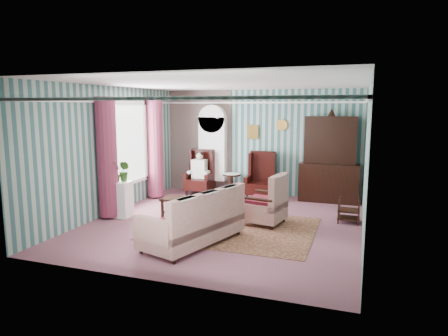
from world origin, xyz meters
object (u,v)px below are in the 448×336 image
(floral_armchair, at_px, (264,201))
(sofa, at_px, (193,214))
(seated_woman, at_px, (199,173))
(coffee_table, at_px, (182,208))
(round_side_table, at_px, (232,185))
(wingback_right, at_px, (260,176))
(dresser_hutch, at_px, (330,156))
(bookcase, at_px, (213,153))
(nest_table, at_px, (349,210))
(wingback_left, at_px, (199,172))
(plant_stand, at_px, (119,199))

(floral_armchair, bearing_deg, sofa, 161.03)
(seated_woman, height_order, coffee_table, seated_woman)
(floral_armchair, bearing_deg, round_side_table, 42.23)
(wingback_right, relative_size, seated_woman, 1.06)
(dresser_hutch, xyz_separation_m, sofa, (-2.03, -4.11, -0.64))
(bookcase, xyz_separation_m, dresser_hutch, (3.25, -0.12, 0.06))
(nest_table, height_order, sofa, sofa)
(wingback_left, distance_m, floral_armchair, 3.26)
(bookcase, height_order, wingback_left, bookcase)
(bookcase, relative_size, nest_table, 4.15)
(wingback_left, bearing_deg, nest_table, -20.85)
(wingback_left, xyz_separation_m, nest_table, (4.07, -1.55, -0.35))
(wingback_left, relative_size, round_side_table, 2.08)
(sofa, bearing_deg, bookcase, 33.56)
(sofa, bearing_deg, coffee_table, 48.98)
(wingback_left, height_order, sofa, wingback_left)
(wingback_left, bearing_deg, round_side_table, 9.46)
(seated_woman, height_order, plant_stand, seated_woman)
(bookcase, bearing_deg, sofa, -73.86)
(wingback_left, height_order, nest_table, wingback_left)
(seated_woman, relative_size, coffee_table, 1.35)
(nest_table, relative_size, coffee_table, 0.62)
(plant_stand, bearing_deg, sofa, -25.56)
(dresser_hutch, distance_m, sofa, 4.62)
(bookcase, bearing_deg, plant_stand, -108.49)
(bookcase, bearing_deg, coffee_table, -83.73)
(dresser_hutch, height_order, floral_armchair, dresser_hutch)
(sofa, bearing_deg, plant_stand, 81.86)
(wingback_left, distance_m, plant_stand, 2.87)
(sofa, bearing_deg, nest_table, -31.21)
(coffee_table, bearing_deg, plant_stand, -162.78)
(bookcase, xyz_separation_m, sofa, (1.22, -4.23, -0.58))
(bookcase, bearing_deg, wingback_right, -14.57)
(round_side_table, bearing_deg, seated_woman, -170.54)
(dresser_hutch, xyz_separation_m, floral_armchair, (-1.12, -2.49, -0.68))
(seated_woman, bearing_deg, wingback_right, 0.00)
(dresser_hutch, height_order, coffee_table, dresser_hutch)
(dresser_hutch, xyz_separation_m, nest_table, (0.57, -1.82, -0.91))
(sofa, xyz_separation_m, coffee_table, (-0.92, 1.50, -0.33))
(wingback_left, bearing_deg, seated_woman, 0.00)
(dresser_hutch, xyz_separation_m, wingback_right, (-1.75, -0.27, -0.55))
(plant_stand, bearing_deg, dresser_hutch, 35.08)
(wingback_left, distance_m, nest_table, 4.37)
(coffee_table, bearing_deg, dresser_hutch, 41.40)
(nest_table, distance_m, coffee_table, 3.61)
(wingback_right, xyz_separation_m, seated_woman, (-1.75, 0.00, -0.04))
(wingback_left, bearing_deg, floral_armchair, -43.00)
(wingback_right, bearing_deg, dresser_hutch, 8.77)
(nest_table, distance_m, sofa, 3.47)
(seated_woman, height_order, sofa, seated_woman)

